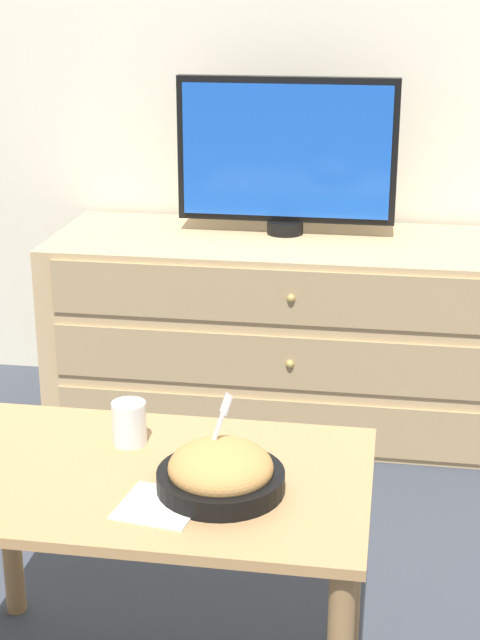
# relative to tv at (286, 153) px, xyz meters

# --- Properties ---
(ground_plane) EXTENTS (12.00, 12.00, 0.00)m
(ground_plane) POSITION_rel_tv_xyz_m (0.09, 0.23, -0.86)
(ground_plane) COLOR #383D47
(wall_back) EXTENTS (12.00, 0.05, 2.60)m
(wall_back) POSITION_rel_tv_xyz_m (0.09, 0.25, 0.44)
(wall_back) COLOR silver
(wall_back) RESTS_ON ground_plane
(dresser) EXTENTS (1.55, 0.56, 0.61)m
(dresser) POSITION_rel_tv_xyz_m (0.06, -0.08, -0.56)
(dresser) COLOR tan
(dresser) RESTS_ON ground_plane
(tv) EXTENTS (0.68, 0.12, 0.48)m
(tv) POSITION_rel_tv_xyz_m (0.00, 0.00, 0.00)
(tv) COLOR black
(tv) RESTS_ON dresser
(coffee_table) EXTENTS (0.83, 0.51, 0.50)m
(coffee_table) POSITION_rel_tv_xyz_m (-0.09, -1.43, -0.44)
(coffee_table) COLOR tan
(coffee_table) RESTS_ON ground_plane
(takeout_bowl) EXTENTS (0.23, 0.23, 0.17)m
(takeout_bowl) POSITION_rel_tv_xyz_m (0.06, -1.47, -0.32)
(takeout_bowl) COLOR black
(takeout_bowl) RESTS_ON coffee_table
(drink_cup) EXTENTS (0.07, 0.07, 0.09)m
(drink_cup) POSITION_rel_tv_xyz_m (-0.15, -1.31, -0.32)
(drink_cup) COLOR beige
(drink_cup) RESTS_ON coffee_table
(napkin) EXTENTS (0.15, 0.15, 0.00)m
(napkin) POSITION_rel_tv_xyz_m (-0.04, -1.54, -0.36)
(napkin) COLOR silver
(napkin) RESTS_ON coffee_table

